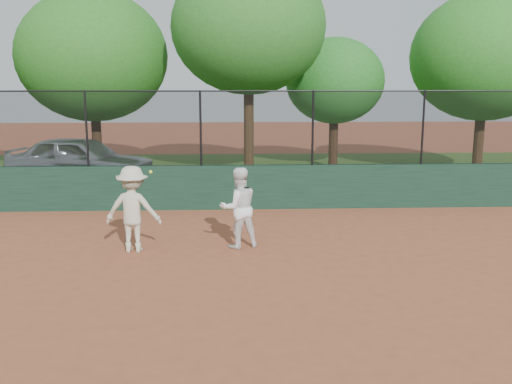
{
  "coord_description": "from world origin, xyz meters",
  "views": [
    {
      "loc": [
        0.27,
        -9.23,
        3.42
      ],
      "look_at": [
        0.8,
        2.2,
        1.2
      ],
      "focal_mm": 40.0,
      "sensor_mm": 36.0,
      "label": 1
    }
  ],
  "objects_px": {
    "tree_3": "(335,81)",
    "parked_car": "(81,161)",
    "player_main": "(133,209)",
    "tree_1": "(92,57)",
    "tree_2": "(249,27)",
    "tree_4": "(485,57)",
    "player_second": "(239,208)"
  },
  "relations": [
    {
      "from": "tree_4",
      "to": "tree_3",
      "type": "bearing_deg",
      "value": 159.77
    },
    {
      "from": "tree_2",
      "to": "parked_car",
      "type": "bearing_deg",
      "value": -171.67
    },
    {
      "from": "player_main",
      "to": "tree_3",
      "type": "bearing_deg",
      "value": 61.27
    },
    {
      "from": "player_second",
      "to": "tree_3",
      "type": "xyz_separation_m",
      "value": [
        3.95,
        10.92,
        2.6
      ]
    },
    {
      "from": "player_second",
      "to": "tree_1",
      "type": "xyz_separation_m",
      "value": [
        -5.16,
        10.05,
        3.48
      ]
    },
    {
      "from": "parked_car",
      "to": "player_main",
      "type": "relative_size",
      "value": 2.78
    },
    {
      "from": "parked_car",
      "to": "tree_2",
      "type": "distance_m",
      "value": 7.2
    },
    {
      "from": "tree_1",
      "to": "tree_4",
      "type": "height_order",
      "value": "tree_1"
    },
    {
      "from": "tree_2",
      "to": "tree_1",
      "type": "bearing_deg",
      "value": 163.14
    },
    {
      "from": "player_second",
      "to": "tree_1",
      "type": "relative_size",
      "value": 0.25
    },
    {
      "from": "tree_4",
      "to": "tree_2",
      "type": "bearing_deg",
      "value": -175.2
    },
    {
      "from": "tree_2",
      "to": "tree_3",
      "type": "height_order",
      "value": "tree_2"
    },
    {
      "from": "parked_car",
      "to": "player_main",
      "type": "bearing_deg",
      "value": -144.79
    },
    {
      "from": "tree_3",
      "to": "parked_car",
      "type": "bearing_deg",
      "value": -159.43
    },
    {
      "from": "player_second",
      "to": "tree_2",
      "type": "height_order",
      "value": "tree_2"
    },
    {
      "from": "parked_car",
      "to": "tree_3",
      "type": "xyz_separation_m",
      "value": [
        9.1,
        3.41,
        2.61
      ]
    },
    {
      "from": "tree_4",
      "to": "parked_car",
      "type": "bearing_deg",
      "value": -173.79
    },
    {
      "from": "tree_2",
      "to": "player_second",
      "type": "bearing_deg",
      "value": -93.39
    },
    {
      "from": "tree_1",
      "to": "tree_4",
      "type": "bearing_deg",
      "value": -4.02
    },
    {
      "from": "tree_1",
      "to": "tree_2",
      "type": "relative_size",
      "value": 0.89
    },
    {
      "from": "tree_2",
      "to": "tree_4",
      "type": "height_order",
      "value": "tree_2"
    },
    {
      "from": "parked_car",
      "to": "tree_4",
      "type": "height_order",
      "value": "tree_4"
    },
    {
      "from": "player_second",
      "to": "tree_3",
      "type": "distance_m",
      "value": 11.9
    },
    {
      "from": "player_main",
      "to": "tree_2",
      "type": "height_order",
      "value": "tree_2"
    },
    {
      "from": "tree_3",
      "to": "tree_1",
      "type": "bearing_deg",
      "value": -174.53
    },
    {
      "from": "parked_car",
      "to": "player_main",
      "type": "distance_m",
      "value": 8.27
    },
    {
      "from": "tree_1",
      "to": "tree_3",
      "type": "distance_m",
      "value": 9.2
    },
    {
      "from": "player_main",
      "to": "tree_3",
      "type": "xyz_separation_m",
      "value": [
        6.1,
        11.13,
        2.56
      ]
    },
    {
      "from": "parked_car",
      "to": "player_main",
      "type": "height_order",
      "value": "player_main"
    },
    {
      "from": "player_second",
      "to": "tree_3",
      "type": "bearing_deg",
      "value": -127.52
    },
    {
      "from": "tree_2",
      "to": "tree_4",
      "type": "bearing_deg",
      "value": 4.8
    },
    {
      "from": "parked_car",
      "to": "player_second",
      "type": "xyz_separation_m",
      "value": [
        5.15,
        -7.51,
        0.01
      ]
    }
  ]
}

